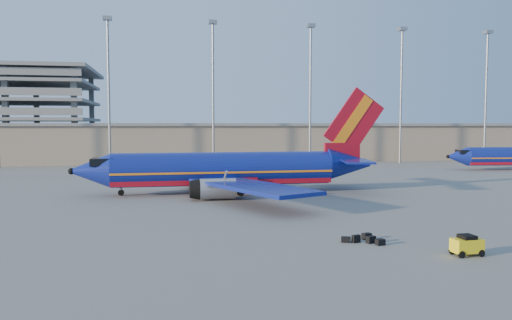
% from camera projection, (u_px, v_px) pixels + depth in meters
% --- Properties ---
extents(ground, '(220.00, 220.00, 0.00)m').
position_uv_depth(ground, '(296.00, 198.00, 55.61)').
color(ground, slate).
rests_on(ground, ground).
extents(terminal_building, '(122.00, 16.00, 8.50)m').
position_uv_depth(terminal_building, '(274.00, 142.00, 114.02)').
color(terminal_building, gray).
rests_on(terminal_building, ground).
extents(light_mast_row, '(101.60, 1.60, 28.65)m').
position_uv_depth(light_mast_row, '(263.00, 78.00, 100.44)').
color(light_mast_row, gray).
rests_on(light_mast_row, ground).
extents(aircraft_main, '(37.67, 36.28, 12.77)m').
position_uv_depth(aircraft_main, '(231.00, 170.00, 59.36)').
color(aircraft_main, navy).
rests_on(aircraft_main, ground).
extents(baggage_tug, '(1.86, 1.18, 1.30)m').
position_uv_depth(baggage_tug, '(467.00, 245.00, 30.85)').
color(baggage_tug, yellow).
rests_on(baggage_tug, ground).
extents(luggage_pile, '(2.69, 2.39, 0.53)m').
position_uv_depth(luggage_pile, '(365.00, 239.00, 34.35)').
color(luggage_pile, black).
rests_on(luggage_pile, ground).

